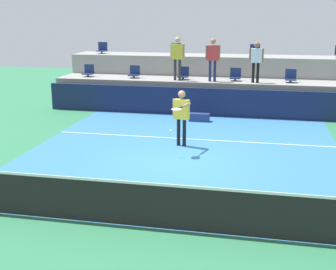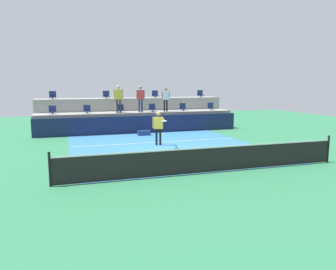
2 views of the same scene
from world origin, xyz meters
TOP-DOWN VIEW (x-y plane):
  - ground_plane at (0.00, 0.00)m, footprint 40.00×40.00m
  - court_inner_paint at (0.00, 1.00)m, footprint 9.00×10.00m
  - court_service_line at (0.00, 2.40)m, footprint 9.00×0.06m
  - tennis_net at (0.00, -4.00)m, footprint 10.48×0.08m
  - sponsor_backboard at (0.00, 6.00)m, footprint 13.00×0.16m
  - seating_tier_lower at (0.00, 7.30)m, footprint 13.00×1.80m
  - seating_tier_upper at (0.00, 9.10)m, footprint 13.00×1.80m
  - stadium_chair_lower_far_left at (-5.33, 7.23)m, footprint 0.44×0.40m
  - stadium_chair_lower_left at (-3.25, 7.23)m, footprint 0.44×0.40m
  - stadium_chair_lower_mid_left at (-1.11, 7.23)m, footprint 0.44×0.40m
  - stadium_chair_lower_mid_right at (1.05, 7.23)m, footprint 0.44×0.40m
  - stadium_chair_lower_right at (3.25, 7.23)m, footprint 0.44×0.40m
  - stadium_chair_upper_far_left at (-5.31, 9.03)m, footprint 0.44×0.40m
  - stadium_chair_upper_left at (-1.79, 9.03)m, footprint 0.44×0.40m
  - stadium_chair_upper_right at (1.75, 9.03)m, footprint 0.44×0.40m
  - tennis_player at (-0.18, 1.56)m, footprint 0.59×1.29m
  - spectator_in_grey at (-1.30, 6.85)m, footprint 0.61×0.24m
  - spectator_in_white at (0.14, 6.85)m, footprint 0.60×0.26m
  - spectator_leaning_on_rail at (1.86, 6.85)m, footprint 0.57×0.23m
  - tennis_ball at (-0.28, 0.45)m, footprint 0.07×0.07m
  - equipment_bag at (-0.10, 4.98)m, footprint 0.76×0.28m

SIDE VIEW (x-z plane):
  - ground_plane at x=0.00m, z-range 0.00..0.00m
  - court_inner_paint at x=0.00m, z-range 0.00..0.01m
  - court_service_line at x=0.00m, z-range 0.01..0.01m
  - equipment_bag at x=-0.10m, z-range 0.00..0.30m
  - tennis_net at x=0.00m, z-range -0.04..1.03m
  - sponsor_backboard at x=0.00m, z-range 0.00..1.10m
  - seating_tier_lower at x=0.00m, z-range 0.00..1.25m
  - tennis_ball at x=-0.28m, z-range 0.72..0.79m
  - seating_tier_upper at x=0.00m, z-range 0.00..2.10m
  - tennis_player at x=-0.18m, z-range 0.19..1.91m
  - stadium_chair_lower_far_left at x=-5.33m, z-range 1.20..1.72m
  - stadium_chair_lower_left at x=-3.25m, z-range 1.20..1.72m
  - stadium_chair_lower_mid_left at x=-1.11m, z-range 1.20..1.72m
  - stadium_chair_lower_mid_right at x=1.05m, z-range 1.20..1.72m
  - stadium_chair_lower_right at x=3.25m, z-range 1.20..1.72m
  - spectator_leaning_on_rail at x=1.86m, z-range 1.40..3.01m
  - spectator_in_white at x=0.14m, z-range 1.43..3.15m
  - stadium_chair_upper_far_left at x=-5.31m, z-range 2.05..2.57m
  - stadium_chair_upper_left at x=-1.79m, z-range 2.05..2.57m
  - stadium_chair_upper_right at x=1.75m, z-range 2.05..2.57m
  - spectator_in_grey at x=-1.30m, z-range 1.44..3.20m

